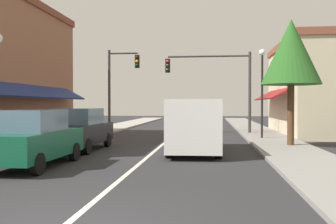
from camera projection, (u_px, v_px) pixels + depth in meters
name	position (u px, v px, depth m)	size (l,w,h in m)	color
ground_plane	(173.00, 136.00, 23.50)	(80.00, 80.00, 0.00)	#28282B
sidewalk_left	(87.00, 134.00, 24.12)	(2.60, 56.00, 0.12)	#A39E99
sidewalk_right	(264.00, 135.00, 22.88)	(2.60, 56.00, 0.12)	gray
lane_center_stripe	(173.00, 136.00, 23.50)	(0.14, 52.00, 0.01)	silver
storefront_right_block	(313.00, 88.00, 24.43)	(5.45, 10.20, 5.94)	beige
parked_car_nearest_left	(33.00, 139.00, 11.71)	(1.83, 4.12, 1.77)	#0F4C33
parked_car_second_left	(80.00, 129.00, 16.03)	(1.86, 4.14, 1.77)	black
van_in_lane	(194.00, 124.00, 15.18)	(2.11, 5.23, 2.12)	silver
traffic_signal_mast_arm	(219.00, 78.00, 24.52)	(5.53, 0.50, 5.31)	#333333
traffic_signal_left_corner	(119.00, 79.00, 26.52)	(2.28, 0.50, 5.76)	#333333
street_lamp_right_mid	(262.00, 79.00, 20.57)	(0.36, 0.36, 4.93)	black
tree_right_near	(291.00, 53.00, 16.86)	(2.65, 2.65, 5.74)	#4C331E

